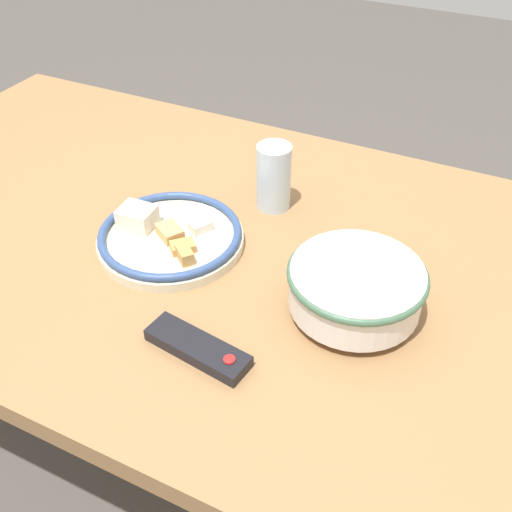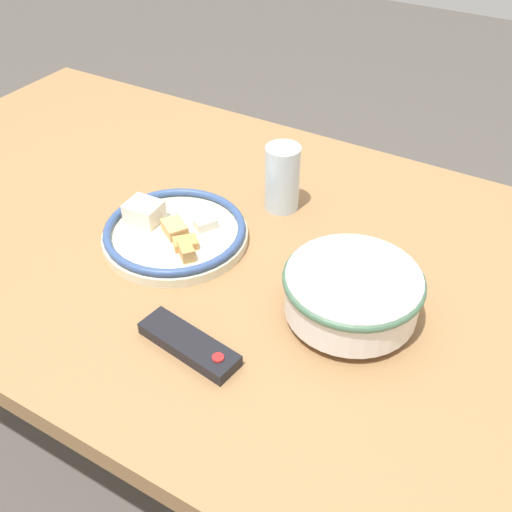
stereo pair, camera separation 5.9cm
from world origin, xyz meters
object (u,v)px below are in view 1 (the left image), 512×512
object	(u,v)px
noodle_bowl	(356,287)
drinking_glass	(274,177)
tv_remote	(198,348)
food_plate	(169,236)

from	to	relation	value
noodle_bowl	drinking_glass	xyz separation A→B (m)	(0.23, -0.21, 0.01)
noodle_bowl	tv_remote	world-z (taller)	noodle_bowl
food_plate	drinking_glass	bearing A→B (deg)	-121.02
noodle_bowl	drinking_glass	world-z (taller)	drinking_glass
tv_remote	drinking_glass	size ratio (longest dim) A/B	1.31
food_plate	tv_remote	distance (m)	0.26
food_plate	drinking_glass	distance (m)	0.23
noodle_bowl	food_plate	xyz separation A→B (m)	(0.34, -0.02, -0.03)
noodle_bowl	food_plate	size ratio (longest dim) A/B	0.82
noodle_bowl	drinking_glass	bearing A→B (deg)	-41.91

